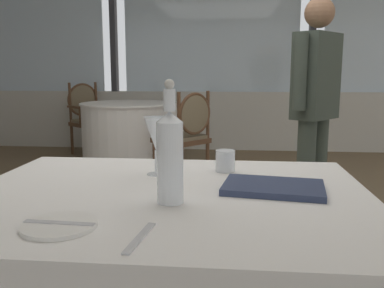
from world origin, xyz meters
TOP-DOWN VIEW (x-y plane):
  - ground_plane at (0.00, 0.00)m, footprint 12.70×12.70m
  - window_wall_far at (-0.00, 3.67)m, footprint 9.11×0.14m
  - side_plate at (-0.09, -1.53)m, footprint 0.18×0.18m
  - butter_knife at (-0.09, -1.53)m, footprint 0.17×0.03m
  - dinner_fork at (0.12, -1.58)m, footprint 0.04×0.18m
  - water_bottle at (0.14, -1.31)m, footprint 0.07×0.07m
  - wine_glass at (0.05, -1.00)m, footprint 0.08×0.08m
  - water_tumbler at (0.29, -0.93)m, footprint 0.07×0.07m
  - menu_book at (0.44, -1.17)m, footprint 0.33×0.25m
  - background_table_0 at (-0.91, 2.48)m, footprint 1.18×1.18m
  - dining_chair_0_0 at (-0.15, 1.80)m, footprint 0.66×0.66m
  - dining_chair_0_1 at (-1.68, 3.16)m, footprint 0.66×0.66m
  - diner_person_1 at (0.90, 0.61)m, footprint 0.38×0.43m

SIDE VIEW (x-z plane):
  - ground_plane at x=0.00m, z-range 0.00..0.00m
  - background_table_0 at x=-0.91m, z-range 0.00..0.77m
  - dining_chair_0_0 at x=-0.15m, z-range 0.07..1.01m
  - dining_chair_0_1 at x=-1.68m, z-range 0.07..1.06m
  - dinner_fork at x=0.12m, z-range 0.77..0.77m
  - side_plate at x=-0.09m, z-range 0.77..0.78m
  - menu_book at x=0.44m, z-range 0.77..0.79m
  - butter_knife at x=-0.09m, z-range 0.77..0.78m
  - water_tumbler at x=0.29m, z-range 0.77..0.85m
  - water_bottle at x=0.14m, z-range 0.73..1.08m
  - wine_glass at x=0.05m, z-range 0.81..1.02m
  - diner_person_1 at x=0.90m, z-range 0.11..1.75m
  - window_wall_far at x=0.00m, z-range -0.28..2.51m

